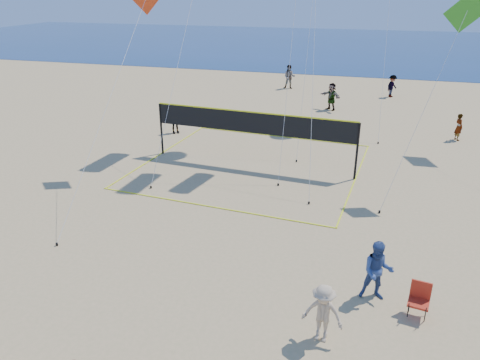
# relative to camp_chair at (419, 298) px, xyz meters

# --- Properties ---
(ground) EXTENTS (120.00, 120.00, 0.00)m
(ground) POSITION_rel_camp_chair_xyz_m (-4.10, -2.69, -0.54)
(ground) COLOR tan
(ground) RESTS_ON ground
(ocean) EXTENTS (140.00, 50.00, 0.03)m
(ocean) POSITION_rel_camp_chair_xyz_m (-4.10, 59.31, -0.53)
(ocean) COLOR navy
(ocean) RESTS_ON ground
(bystander_a) EXTENTS (0.92, 0.75, 1.75)m
(bystander_a) POSITION_rel_camp_chair_xyz_m (-1.09, 0.44, 0.33)
(bystander_a) COLOR #344B83
(bystander_a) RESTS_ON ground
(bystander_b) EXTENTS (1.07, 0.70, 1.55)m
(bystander_b) POSITION_rel_camp_chair_xyz_m (-2.32, -1.63, 0.23)
(bystander_b) COLOR tan
(bystander_b) RESTS_ON ground
(far_person_0) EXTENTS (1.00, 0.91, 1.64)m
(far_person_0) POSITION_rel_camp_chair_xyz_m (-12.59, 13.33, 0.27)
(far_person_0) COLOR gray
(far_person_0) RESTS_ON ground
(far_person_1) EXTENTS (1.71, 1.46, 1.85)m
(far_person_1) POSITION_rel_camp_chair_xyz_m (-4.42, 21.31, 0.38)
(far_person_1) COLOR gray
(far_person_1) RESTS_ON ground
(far_person_2) EXTENTS (0.56, 0.65, 1.50)m
(far_person_2) POSITION_rel_camp_chair_xyz_m (3.05, 16.39, 0.21)
(far_person_2) COLOR gray
(far_person_2) RESTS_ON ground
(far_person_3) EXTENTS (0.97, 0.77, 1.94)m
(far_person_3) POSITION_rel_camp_chair_xyz_m (-8.47, 27.50, 0.42)
(far_person_3) COLOR gray
(far_person_3) RESTS_ON ground
(far_person_4) EXTENTS (1.11, 1.25, 1.68)m
(far_person_4) POSITION_rel_camp_chair_xyz_m (-0.36, 26.56, 0.30)
(far_person_4) COLOR gray
(far_person_4) RESTS_ON ground
(camp_chair) EXTENTS (0.59, 0.71, 1.07)m
(camp_chair) POSITION_rel_camp_chair_xyz_m (0.00, 0.00, 0.00)
(camp_chair) COLOR #B12614
(camp_chair) RESTS_ON ground
(volleyball_net) EXTENTS (10.70, 10.56, 2.65)m
(volleyball_net) POSITION_rel_camp_chair_xyz_m (-6.96, 9.44, 1.29)
(volleyball_net) COLOR black
(volleyball_net) RESTS_ON ground
(kite_3) EXTENTS (1.76, 8.01, 8.56)m
(kite_3) POSITION_rel_camp_chair_xyz_m (-11.22, 7.84, 6.75)
(kite_3) COLOR #EA3E14
(kite_3) RESTS_ON ground
(kite_4) EXTENTS (3.17, 3.25, 7.98)m
(kite_4) POSITION_rel_camp_chair_xyz_m (1.19, 8.79, 6.26)
(kite_4) COLOR green
(kite_4) RESTS_ON ground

